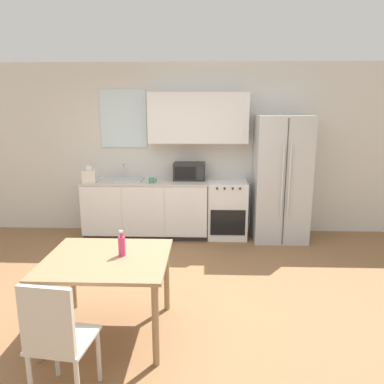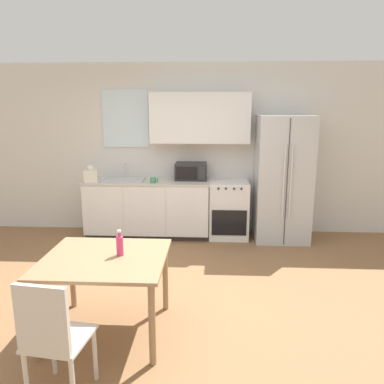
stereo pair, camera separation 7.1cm
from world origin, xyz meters
name	(u,v)px [view 1 (the left image)]	position (x,y,z in m)	size (l,w,h in m)	color
ground_plane	(166,298)	(0.00, 0.00, 0.00)	(12.00, 12.00, 0.00)	olive
wall_back	(182,144)	(0.04, 2.35, 1.44)	(12.00, 0.38, 2.70)	silver
kitchen_counter	(146,208)	(-0.51, 2.04, 0.45)	(1.96, 0.64, 0.90)	#333333
oven_range	(227,209)	(0.77, 2.05, 0.45)	(0.61, 0.60, 0.89)	white
refrigerator	(281,179)	(1.57, 1.99, 0.95)	(0.80, 0.75, 1.90)	silver
kitchen_sink	(122,179)	(-0.89, 2.04, 0.92)	(0.65, 0.42, 0.24)	#B7BABC
microwave	(189,171)	(0.17, 2.14, 1.03)	(0.49, 0.35, 0.26)	#282828
coffee_mug	(152,180)	(-0.38, 1.85, 0.94)	(0.12, 0.08, 0.08)	#3F8C66
grocery_bag_0	(89,175)	(-1.35, 1.85, 1.01)	(0.23, 0.21, 0.27)	silver
dining_table	(107,268)	(-0.44, -0.63, 0.64)	(1.08, 0.97, 0.73)	#997551
dining_chair_near	(55,336)	(-0.57, -1.50, 0.54)	(0.45, 0.45, 0.93)	beige
drink_bottle	(122,245)	(-0.31, -0.59, 0.83)	(0.06, 0.06, 0.23)	#DB386B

